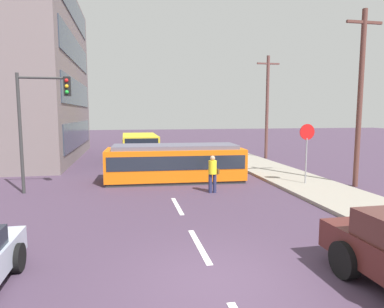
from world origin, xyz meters
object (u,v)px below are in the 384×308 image
(utility_pole_near, at_px, (360,96))
(utility_pole_mid, at_px, (267,106))
(pedestrian_crossing, at_px, (213,172))
(city_bus, at_px, (140,146))
(stop_sign, at_px, (307,141))
(traffic_light_mast, at_px, (40,111))
(streetcar_tram, at_px, (175,162))

(utility_pole_near, height_order, utility_pole_mid, utility_pole_near)
(pedestrian_crossing, xyz_separation_m, utility_pole_near, (7.12, -0.03, 3.38))
(city_bus, bearing_deg, utility_pole_mid, -5.58)
(stop_sign, relative_size, utility_pole_near, 0.35)
(stop_sign, distance_m, traffic_light_mast, 12.34)
(city_bus, xyz_separation_m, utility_pole_mid, (9.82, -0.96, 3.04))
(pedestrian_crossing, bearing_deg, streetcar_tram, 112.99)
(utility_pole_near, xyz_separation_m, utility_pole_mid, (-0.06, 10.64, -0.18))
(utility_pole_near, bearing_deg, utility_pole_mid, 90.35)
(traffic_light_mast, bearing_deg, pedestrian_crossing, -11.19)
(pedestrian_crossing, distance_m, traffic_light_mast, 8.03)
(pedestrian_crossing, relative_size, utility_pole_mid, 0.21)
(utility_pole_near, relative_size, utility_pole_mid, 1.04)
(city_bus, xyz_separation_m, traffic_light_mast, (-4.67, -10.10, 2.51))
(pedestrian_crossing, height_order, stop_sign, stop_sign)
(city_bus, height_order, utility_pole_mid, utility_pole_mid)
(city_bus, height_order, traffic_light_mast, traffic_light_mast)
(pedestrian_crossing, xyz_separation_m, utility_pole_mid, (7.06, 10.61, 3.20))
(traffic_light_mast, bearing_deg, stop_sign, -4.35)
(utility_pole_near, bearing_deg, streetcar_tram, 160.31)
(stop_sign, bearing_deg, utility_pole_near, -13.78)
(pedestrian_crossing, bearing_deg, stop_sign, 6.39)
(traffic_light_mast, xyz_separation_m, utility_pole_mid, (14.48, 9.14, 0.52))
(city_bus, height_order, stop_sign, stop_sign)
(streetcar_tram, xyz_separation_m, utility_pole_near, (8.38, -3.00, 3.34))
(city_bus, distance_m, pedestrian_crossing, 11.89)
(city_bus, relative_size, utility_pole_near, 0.70)
(streetcar_tram, bearing_deg, city_bus, 99.87)
(pedestrian_crossing, xyz_separation_m, traffic_light_mast, (-7.42, 1.47, 2.68))
(pedestrian_crossing, distance_m, stop_sign, 4.99)
(stop_sign, height_order, traffic_light_mast, traffic_light_mast)
(streetcar_tram, relative_size, city_bus, 1.23)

